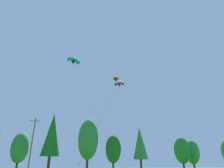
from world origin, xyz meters
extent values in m
cylinder|color=#472D19|center=(-17.58, 58.40, 1.24)|extent=(0.55, 0.55, 2.48)
ellipsoid|color=#2D7033|center=(-17.58, 58.40, 6.00)|extent=(4.47, 4.47, 7.75)
cylinder|color=#472D19|center=(-9.53, 55.50, 1.92)|extent=(0.67, 0.67, 3.84)
cone|color=#19561E|center=(-9.53, 55.50, 9.29)|extent=(4.85, 4.85, 10.92)
cylinder|color=#472D19|center=(0.13, 57.10, 1.75)|extent=(0.64, 0.64, 3.50)
ellipsoid|color=#2D7033|center=(0.13, 57.10, 8.49)|extent=(5.57, 5.57, 10.96)
cylinder|color=#472D19|center=(7.74, 59.53, 1.26)|extent=(0.55, 0.55, 2.53)
ellipsoid|color=#19561E|center=(7.74, 59.53, 6.12)|extent=(4.52, 4.52, 7.91)
cylinder|color=#472D19|center=(16.11, 59.77, 1.66)|extent=(0.63, 0.63, 3.32)
cone|color=#2D7033|center=(16.11, 59.77, 8.03)|extent=(4.41, 4.41, 9.44)
cylinder|color=#472D19|center=(26.84, 54.76, 1.17)|extent=(0.54, 0.54, 2.35)
ellipsoid|color=#236628|center=(26.84, 54.76, 5.69)|extent=(4.33, 4.33, 7.35)
cylinder|color=#472D19|center=(31.40, 56.91, 1.11)|extent=(0.53, 0.53, 2.22)
ellipsoid|color=#2D7033|center=(31.40, 56.91, 5.39)|extent=(4.19, 4.19, 6.96)
cylinder|color=brown|center=(-12.78, 47.85, 5.85)|extent=(0.26, 0.26, 11.69)
cube|color=brown|center=(-12.78, 47.85, 11.09)|extent=(2.20, 0.14, 0.14)
sphere|color=tan|center=(-2.95, 24.13, 1.58)|extent=(0.22, 0.22, 0.22)
sphere|color=tan|center=(2.34, 25.66, 1.58)|extent=(0.22, 0.22, 0.22)
ellipsoid|color=#D12893|center=(5.21, 40.14, 18.70)|extent=(1.53, 1.33, 0.75)
ellipsoid|color=#66144C|center=(5.94, 39.80, 18.47)|extent=(0.81, 0.94, 0.84)
ellipsoid|color=#66144C|center=(4.48, 40.48, 18.47)|extent=(0.90, 0.91, 0.84)
cone|color=black|center=(5.24, 40.21, 18.20)|extent=(0.96, 0.96, 0.62)
cylinder|color=black|center=(0.97, 32.16, 9.75)|extent=(8.56, 16.11, 16.28)
ellipsoid|color=teal|center=(-5.22, 40.78, 23.98)|extent=(2.22, 1.99, 1.12)
ellipsoid|color=#0F666B|center=(-4.21, 41.35, 23.65)|extent=(1.31, 1.30, 1.24)
ellipsoid|color=#0F666B|center=(-6.23, 40.20, 23.65)|extent=(1.18, 1.37, 1.24)
cone|color=black|center=(-5.28, 40.87, 23.26)|extent=(1.43, 1.43, 0.90)
cylinder|color=black|center=(-1.62, 33.19, 12.22)|extent=(7.32, 15.38, 21.20)
ellipsoid|color=red|center=(4.14, 38.70, 19.18)|extent=(1.38, 0.89, 0.68)
ellipsoid|color=yellow|center=(4.96, 38.60, 18.95)|extent=(0.77, 0.70, 0.78)
ellipsoid|color=yellow|center=(3.33, 38.80, 18.95)|extent=(0.83, 0.70, 0.78)
cone|color=black|center=(4.15, 38.76, 18.68)|extent=(0.82, 0.82, 0.63)
cylinder|color=black|center=(0.42, 31.44, 9.99)|extent=(7.47, 14.66, 16.75)
camera|label=1|loc=(-3.96, 1.75, 1.93)|focal=30.73mm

